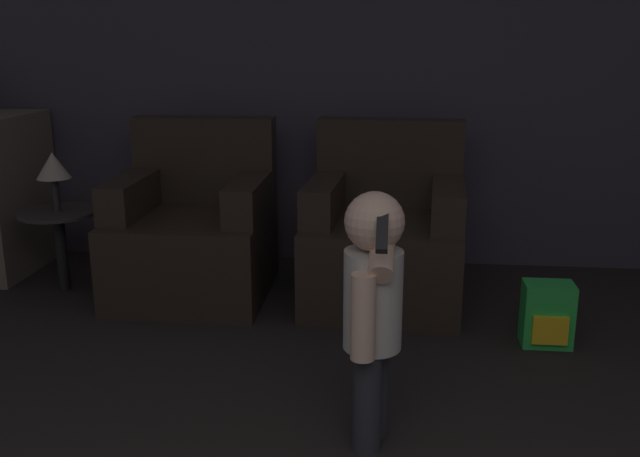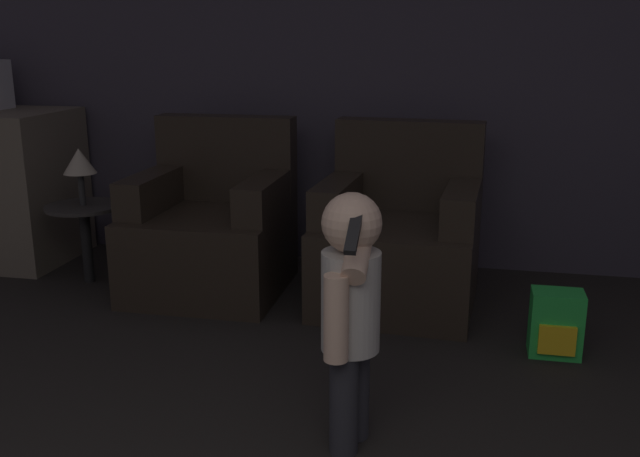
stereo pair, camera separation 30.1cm
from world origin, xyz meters
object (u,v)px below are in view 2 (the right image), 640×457
at_px(lamp, 79,162).
at_px(person_toddler, 350,302).
at_px(armchair_right, 399,241).
at_px(toy_backpack, 556,324).
at_px(armchair_left, 213,230).

bearing_deg(lamp, person_toddler, -38.20).
height_order(person_toddler, lamp, person_toddler).
relative_size(armchair_right, toy_backpack, 3.17).
distance_m(person_toddler, lamp, 2.23).
bearing_deg(toy_backpack, armchair_right, 144.80).
bearing_deg(toy_backpack, armchair_left, 163.48).
bearing_deg(lamp, armchair_right, 1.64).
distance_m(armchair_left, lamp, 0.83).
relative_size(person_toddler, toy_backpack, 3.03).
xyz_separation_m(toy_backpack, lamp, (-2.52, 0.48, 0.55)).
distance_m(armchair_left, armchair_right, 1.03).
bearing_deg(armchair_left, person_toddler, -54.58).
bearing_deg(person_toddler, armchair_left, -132.16).
bearing_deg(armchair_right, person_toddler, -87.53).
height_order(toy_backpack, lamp, lamp).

